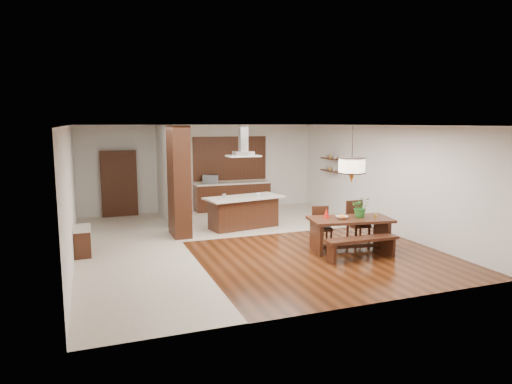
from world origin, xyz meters
name	(u,v)px	position (x,y,z in m)	size (l,w,h in m)	color
room_shell	(245,160)	(0.00, 0.00, 2.06)	(9.00, 9.04, 2.92)	#351709
tile_hallway	(132,252)	(-2.75, 0.00, 0.01)	(2.50, 9.00, 0.01)	beige
tile_kitchen	(257,219)	(1.25, 2.50, 0.01)	(5.50, 4.00, 0.01)	beige
soffit_band	(244,126)	(0.00, 0.00, 2.88)	(8.00, 9.00, 0.02)	#361F0D
partition_pier	(179,181)	(-1.40, 1.20, 1.45)	(0.45, 1.00, 2.90)	black
partition_stub	(166,173)	(-1.40, 3.30, 1.45)	(0.18, 2.40, 2.90)	silver
hallway_console	(83,241)	(-3.81, 0.20, 0.32)	(0.37, 0.88, 0.63)	black
hallway_doorway	(119,184)	(-2.70, 4.40, 1.05)	(1.10, 0.20, 2.10)	black
rear_counter	(232,196)	(1.00, 4.20, 0.48)	(2.60, 0.62, 0.95)	black
kitchen_window	(230,158)	(1.00, 4.46, 1.75)	(2.60, 0.08, 1.50)	#A06230
shelf_lower	(330,171)	(3.87, 2.60, 1.40)	(0.26, 0.90, 0.04)	black
shelf_upper	(330,159)	(3.87, 2.60, 1.80)	(0.26, 0.90, 0.04)	black
dining_table	(350,227)	(2.02, -1.62, 0.57)	(1.99, 1.22, 0.78)	black
dining_bench	(362,248)	(1.92, -2.29, 0.24)	(1.71, 0.37, 0.48)	black
dining_chair_left	(322,226)	(1.66, -0.98, 0.47)	(0.42, 0.42, 0.94)	black
dining_chair_right	(359,223)	(2.58, -1.13, 0.53)	(0.47, 0.47, 1.05)	black
pendant_lantern	(352,155)	(2.02, -1.62, 2.25)	(0.64, 0.64, 1.31)	#FAE1C0
foliage_plant	(361,207)	(2.30, -1.62, 1.02)	(0.43, 0.37, 0.48)	#266C24
fruit_bowl	(342,217)	(1.80, -1.62, 0.81)	(0.26, 0.26, 0.06)	beige
napkin_cone	(326,213)	(1.51, -1.42, 0.89)	(0.14, 0.14, 0.23)	#B2160C
gold_ornament	(375,216)	(2.58, -1.82, 0.82)	(0.06, 0.06, 0.09)	gold
kitchen_island	(244,212)	(0.47, 1.45, 0.46)	(2.33, 1.33, 0.91)	black
range_hood	(243,141)	(0.47, 1.45, 2.46)	(0.90, 0.55, 0.87)	silver
island_cup	(258,195)	(0.87, 1.35, 0.95)	(0.12, 0.12, 0.09)	silver
microwave	(211,179)	(0.23, 4.18, 1.09)	(0.52, 0.35, 0.29)	#BBBCC2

